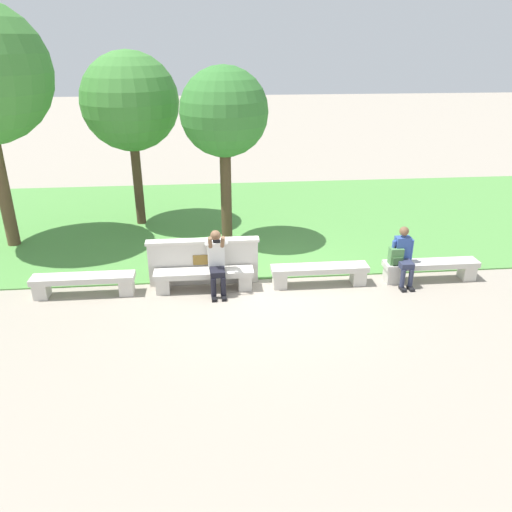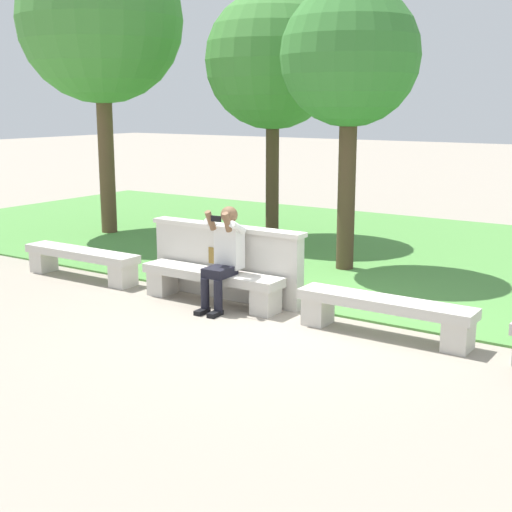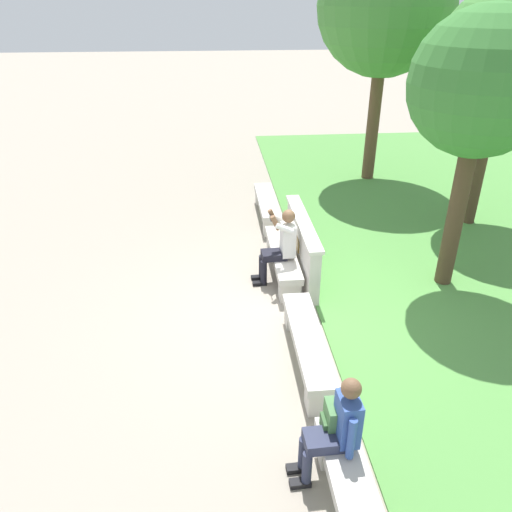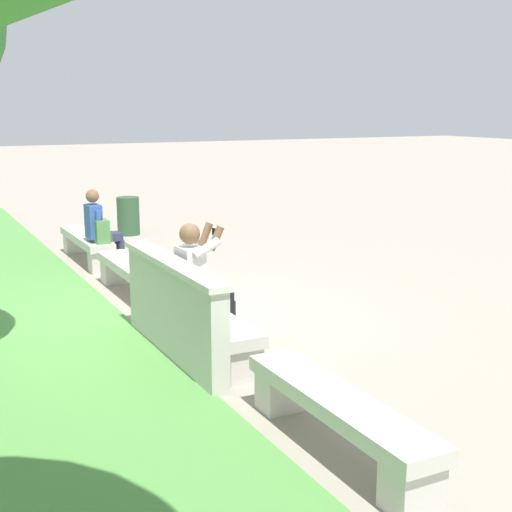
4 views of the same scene
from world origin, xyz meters
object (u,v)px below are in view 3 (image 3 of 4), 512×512
object	(u,v)px
person_photographer	(281,243)
backpack	(335,419)
bench_mid	(308,344)
tree_left_background	(482,86)
bench_main	(267,205)
tree_behind_wall	(503,58)
person_distant	(336,427)
tree_right_background	(386,7)
bench_near	(283,257)

from	to	relation	value
person_photographer	backpack	xyz separation A→B (m)	(3.82, 0.03, -0.11)
bench_mid	tree_left_background	distance (m)	4.43
bench_main	tree_behind_wall	size ratio (longest dim) A/B	0.45
person_distant	tree_behind_wall	distance (m)	7.94
bench_main	person_distant	world-z (taller)	person_distant
person_photographer	person_distant	xyz separation A→B (m)	(3.97, 0.01, -0.06)
person_photographer	tree_left_background	xyz separation A→B (m)	(0.32, 2.79, 2.52)
tree_left_background	tree_right_background	world-z (taller)	tree_right_background
tree_right_background	bench_mid	bearing A→B (deg)	-22.18
person_distant	tree_behind_wall	bearing A→B (deg)	143.97
bench_main	tree_left_background	bearing A→B (deg)	41.57
backpack	tree_left_background	xyz separation A→B (m)	(-3.50, 2.76, 2.64)
tree_behind_wall	tree_right_background	world-z (taller)	tree_right_background
bench_mid	backpack	size ratio (longest dim) A/B	4.85
bench_mid	person_distant	world-z (taller)	person_distant
person_distant	tree_behind_wall	xyz separation A→B (m)	(-6.04, 4.39, 2.69)
bench_mid	tree_right_background	xyz separation A→B (m)	(-7.34, 2.99, 3.85)
tree_left_background	person_photographer	bearing A→B (deg)	-96.60
tree_behind_wall	tree_left_background	distance (m)	2.89
bench_main	tree_right_background	size ratio (longest dim) A/B	0.36
person_distant	tree_left_background	xyz separation A→B (m)	(-3.65, 2.78, 2.59)
backpack	person_distant	bearing A→B (deg)	-8.31
tree_behind_wall	tree_left_background	size ratio (longest dim) A/B	1.07
person_photographer	backpack	bearing A→B (deg)	0.50
backpack	tree_behind_wall	world-z (taller)	tree_behind_wall
person_photographer	person_distant	bearing A→B (deg)	0.16
bench_near	tree_behind_wall	world-z (taller)	tree_behind_wall
bench_mid	tree_right_background	size ratio (longest dim) A/B	0.36
person_distant	backpack	bearing A→B (deg)	171.69
person_photographer	person_distant	distance (m)	3.97
person_distant	backpack	world-z (taller)	person_distant
tree_behind_wall	bench_main	bearing A→B (deg)	-98.80
tree_behind_wall	tree_left_background	bearing A→B (deg)	-33.98
bench_near	bench_mid	world-z (taller)	same
backpack	tree_behind_wall	size ratio (longest dim) A/B	0.09
backpack	tree_right_background	world-z (taller)	tree_right_background
bench_near	person_photographer	xyz separation A→B (m)	(0.28, -0.08, 0.43)
tree_left_background	person_distant	bearing A→B (deg)	-37.32
bench_near	tree_right_background	size ratio (longest dim) A/B	0.36
person_photographer	tree_left_background	bearing A→B (deg)	83.40
person_photographer	tree_behind_wall	size ratio (longest dim) A/B	0.28
bench_mid	backpack	bearing A→B (deg)	-1.55
person_photographer	backpack	size ratio (longest dim) A/B	3.08
bench_mid	tree_left_background	size ratio (longest dim) A/B	0.48
bench_main	bench_near	distance (m)	2.46
tree_left_background	bench_mid	bearing A→B (deg)	-55.53
tree_right_background	bench_main	bearing A→B (deg)	-51.09
bench_mid	bench_near	bearing A→B (deg)	180.00
bench_main	person_distant	xyz separation A→B (m)	(6.71, -0.07, 0.37)
backpack	bench_mid	bearing A→B (deg)	178.45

